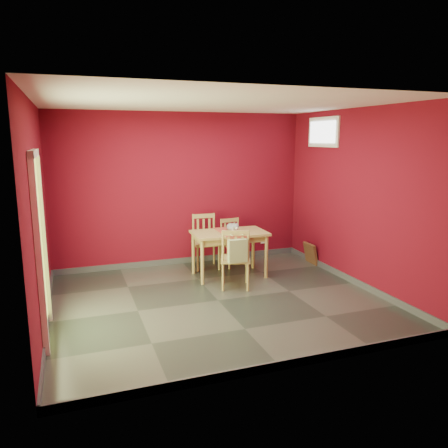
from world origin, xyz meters
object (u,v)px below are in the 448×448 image
object	(u,v)px
chair_near	(235,258)
picture_frame	(311,253)
dining_table	(229,237)
chair_far_right	(233,242)
chair_far_left	(205,241)
tote_bag	(238,251)
cat	(232,226)

from	to	relation	value
chair_near	picture_frame	distance (m)	1.95
dining_table	chair_near	world-z (taller)	chair_near
chair_far_right	chair_near	distance (m)	1.23
dining_table	chair_far_left	size ratio (longest dim) A/B	1.30
dining_table	tote_bag	size ratio (longest dim) A/B	3.00
dining_table	chair_near	bearing A→B (deg)	-101.66
tote_bag	picture_frame	xyz separation A→B (m)	(1.82, 0.99, -0.45)
chair_far_right	picture_frame	xyz separation A→B (m)	(1.37, -0.39, -0.24)
cat	chair_far_right	bearing A→B (deg)	83.90
chair_far_left	chair_near	size ratio (longest dim) A/B	1.01
tote_bag	cat	distance (m)	0.88
chair_far_right	picture_frame	bearing A→B (deg)	-15.86
chair_far_left	chair_far_right	world-z (taller)	chair_far_left
picture_frame	tote_bag	bearing A→B (deg)	-151.53
tote_bag	cat	bearing A→B (deg)	74.40
tote_bag	cat	size ratio (longest dim) A/B	1.12
chair_far_right	cat	xyz separation A→B (m)	(-0.22, -0.55, 0.41)
dining_table	chair_far_right	world-z (taller)	chair_far_right
dining_table	chair_far_left	distance (m)	0.67
chair_far_left	chair_near	xyz separation A→B (m)	(0.10, -1.20, -0.00)
chair_far_right	dining_table	bearing A→B (deg)	-115.95
dining_table	tote_bag	distance (m)	0.82
chair_far_left	chair_near	distance (m)	1.21
tote_bag	chair_far_left	bearing A→B (deg)	92.03
tote_bag	chair_near	bearing A→B (deg)	77.23
chair_far_left	tote_bag	distance (m)	1.42
cat	dining_table	bearing A→B (deg)	-144.02
picture_frame	chair_near	bearing A→B (deg)	-156.42
dining_table	tote_bag	xyz separation A→B (m)	(-0.17, -0.80, -0.01)
chair_near	picture_frame	size ratio (longest dim) A/B	2.47
chair_far_right	chair_near	xyz separation A→B (m)	(-0.40, -1.16, 0.05)
dining_table	tote_bag	world-z (taller)	tote_bag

